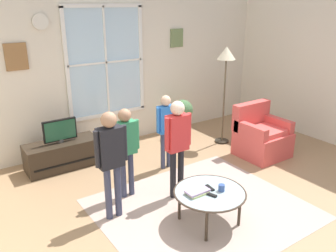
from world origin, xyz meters
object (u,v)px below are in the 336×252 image
Objects in this scene: cup at (221,188)px; person_black_shirt at (111,154)px; person_green_shirt at (126,143)px; floor_lamp at (226,63)px; armchair at (261,137)px; remote_near_cup at (210,188)px; potted_plant_by_window at (183,114)px; remote_near_books at (211,195)px; person_red_shirt at (177,138)px; television at (60,130)px; person_blue_shirt at (166,123)px; tv_stand at (63,155)px; book_stack at (197,192)px; coffee_table at (210,193)px.

cup is 1.34m from person_black_shirt.
floor_lamp is at bearing 16.66° from person_green_shirt.
armchair is 0.49× the size of floor_lamp.
remote_near_cup is 0.11× the size of person_green_shirt.
person_green_shirt is at bearing -163.34° from floor_lamp.
person_green_shirt is 2.38m from potted_plant_by_window.
person_black_shirt is 1.09× the size of person_green_shirt.
person_red_shirt is at bearing 83.30° from remote_near_books.
person_blue_shirt is at bearing -34.73° from television.
tv_stand is 0.64× the size of floor_lamp.
armchair is (2.94, -1.44, 0.11)m from tv_stand.
remote_near_cup is 1.22m from person_black_shirt.
person_red_shirt is at bearing -128.62° from potted_plant_by_window.
television reaches higher than remote_near_books.
potted_plant_by_window reaches higher than tv_stand.
person_red_shirt is (0.97, -1.73, 0.21)m from television.
armchair is (2.94, -1.44, -0.29)m from television.
floor_lamp reaches higher than book_stack.
remote_near_books is 1.30m from person_green_shirt.
tv_stand is 8.06× the size of remote_near_cup.
person_blue_shirt is (0.29, 1.58, 0.28)m from cup.
cup is 0.11× the size of potted_plant_by_window.
person_black_shirt is (0.05, -1.70, 0.22)m from television.
person_black_shirt reaches higher than television.
tv_stand is at bearing 145.19° from person_blue_shirt.
remote_near_books is at bearing -152.40° from armchair.
armchair is at bearing 26.44° from coffee_table.
coffee_table is at bearing -40.45° from person_black_shirt.
person_green_shirt is 1.67× the size of potted_plant_by_window.
person_black_shirt reaches higher than person_green_shirt.
person_blue_shirt is at bearing 30.91° from person_black_shirt.
person_blue_shirt is at bearing 69.12° from book_stack.
person_blue_shirt is (1.34, -0.93, 0.12)m from television.
tv_stand is at bearing 119.28° from person_red_shirt.
remote_near_books is (-0.17, -0.01, -0.03)m from cup.
television is at bearing 112.71° from cup.
television reaches higher than tv_stand.
person_black_shirt reaches higher than person_blue_shirt.
television is at bearing 153.89° from armchair.
tv_stand is at bearing 109.23° from remote_near_books.
armchair is 2.25m from coffee_table.
person_black_shirt is 3.01m from floor_lamp.
cup is at bearing -61.72° from person_green_shirt.
book_stack is 0.21× the size of person_red_shirt.
person_black_shirt is (-2.89, -0.26, 0.52)m from armchair.
remote_near_cup is at bearing -136.33° from floor_lamp.
remote_near_books is 0.12× the size of person_blue_shirt.
person_black_shirt is at bearing -137.37° from person_green_shirt.
floor_lamp is (1.83, 1.75, 1.05)m from remote_near_cup.
cup is at bearing -67.32° from tv_stand.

